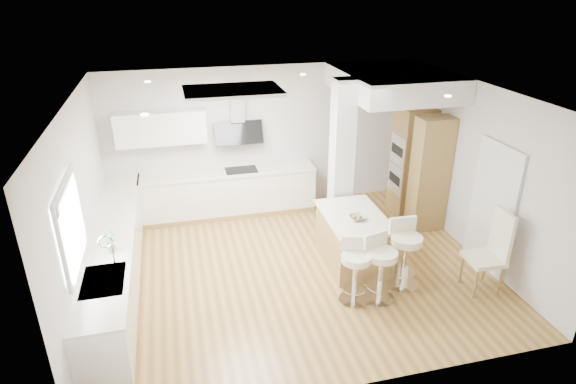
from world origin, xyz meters
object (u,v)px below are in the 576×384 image
object	(u,v)px
peninsula	(353,239)
dining_chair	(492,249)
bar_stool_b	(380,265)
bar_stool_a	(355,268)
bar_stool_c	(405,250)

from	to	relation	value
peninsula	dining_chair	xyz separation A→B (m)	(1.70, -1.16, 0.25)
bar_stool_b	dining_chair	world-z (taller)	dining_chair
bar_stool_b	peninsula	bearing A→B (deg)	75.44
peninsula	bar_stool_b	distance (m)	1.03
dining_chair	bar_stool_a	bearing A→B (deg)	176.76
peninsula	bar_stool_c	distance (m)	0.95
peninsula	dining_chair	bearing A→B (deg)	-33.48
bar_stool_a	dining_chair	size ratio (longest dim) A/B	0.77
bar_stool_a	bar_stool_c	size ratio (longest dim) A/B	0.91
bar_stool_a	dining_chair	bearing A→B (deg)	8.70
bar_stool_a	peninsula	bearing A→B (deg)	84.80
peninsula	bar_stool_b	xyz separation A→B (m)	(0.01, -1.02, 0.14)
bar_stool_c	bar_stool_b	bearing A→B (deg)	-153.39
bar_stool_b	bar_stool_c	xyz separation A→B (m)	(0.49, 0.24, 0.03)
peninsula	bar_stool_a	size ratio (longest dim) A/B	1.46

